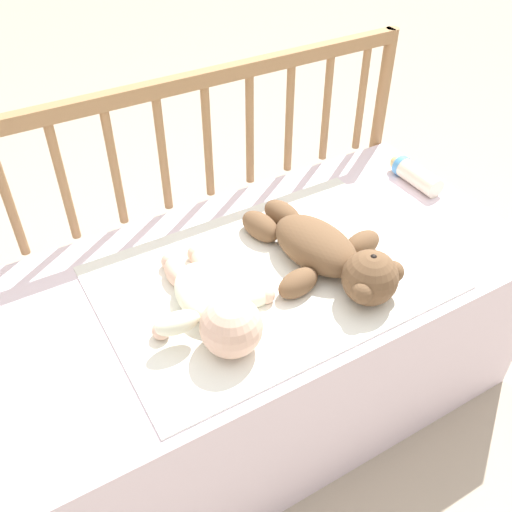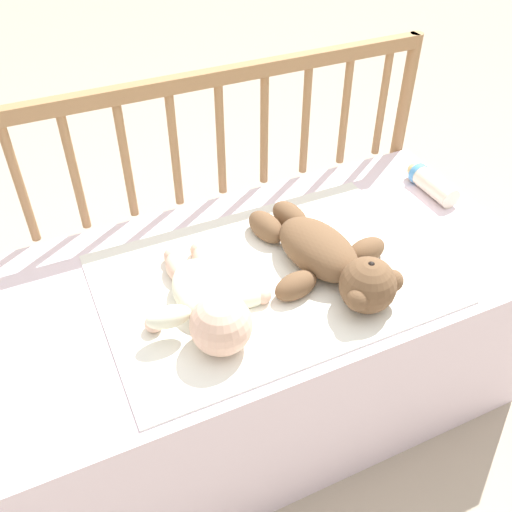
% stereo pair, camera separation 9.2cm
% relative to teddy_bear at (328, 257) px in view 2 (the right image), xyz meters
% --- Properties ---
extents(ground_plane, '(12.00, 12.00, 0.00)m').
position_rel_teddy_bear_xyz_m(ground_plane, '(-0.15, 0.07, -0.53)').
color(ground_plane, tan).
extents(crib_mattress, '(1.32, 0.64, 0.48)m').
position_rel_teddy_bear_xyz_m(crib_mattress, '(-0.15, 0.07, -0.29)').
color(crib_mattress, silver).
rests_on(crib_mattress, ground_plane).
extents(crib_rail, '(1.32, 0.04, 0.83)m').
position_rel_teddy_bear_xyz_m(crib_rail, '(-0.15, 0.41, 0.06)').
color(crib_rail, '#997047').
rests_on(crib_rail, ground_plane).
extents(blanket, '(0.76, 0.52, 0.01)m').
position_rel_teddy_bear_xyz_m(blanket, '(-0.13, 0.04, -0.05)').
color(blanket, white).
rests_on(blanket, crib_mattress).
extents(teddy_bear, '(0.32, 0.44, 0.12)m').
position_rel_teddy_bear_xyz_m(teddy_bear, '(0.00, 0.00, 0.00)').
color(teddy_bear, brown).
rests_on(teddy_bear, crib_mattress).
extents(baby, '(0.28, 0.37, 0.12)m').
position_rel_teddy_bear_xyz_m(baby, '(-0.29, -0.01, -0.00)').
color(baby, '#EAEACC').
rests_on(baby, crib_mattress).
extents(baby_bottle, '(0.06, 0.18, 0.06)m').
position_rel_teddy_bear_xyz_m(baby_bottle, '(0.42, 0.17, -0.02)').
color(baby_bottle, '#F4E5CC').
rests_on(baby_bottle, crib_mattress).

